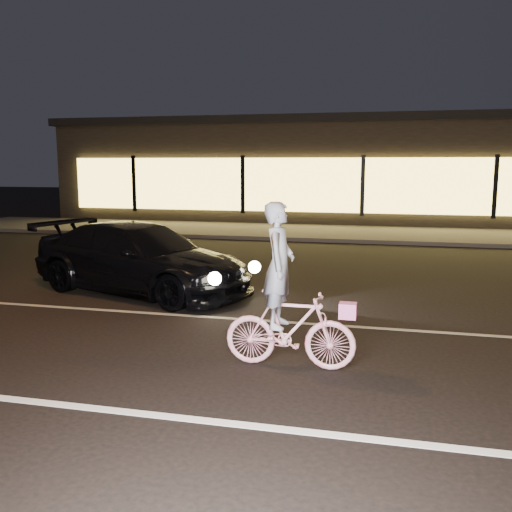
# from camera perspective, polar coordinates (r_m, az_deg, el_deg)

# --- Properties ---
(ground) EXTENTS (90.00, 90.00, 0.00)m
(ground) POSITION_cam_1_polar(r_m,az_deg,el_deg) (6.84, 3.05, -11.33)
(ground) COLOR black
(ground) RESTS_ON ground
(lane_stripe_near) EXTENTS (60.00, 0.12, 0.01)m
(lane_stripe_near) POSITION_cam_1_polar(r_m,az_deg,el_deg) (5.49, 0.02, -16.67)
(lane_stripe_near) COLOR silver
(lane_stripe_near) RESTS_ON ground
(lane_stripe_far) EXTENTS (60.00, 0.10, 0.01)m
(lane_stripe_far) POSITION_cam_1_polar(r_m,az_deg,el_deg) (8.71, 5.51, -6.76)
(lane_stripe_far) COLOR gray
(lane_stripe_far) RESTS_ON ground
(sidewalk) EXTENTS (30.00, 4.00, 0.12)m
(sidewalk) POSITION_cam_1_polar(r_m,az_deg,el_deg) (19.47, 10.18, 2.21)
(sidewalk) COLOR #383533
(sidewalk) RESTS_ON ground
(storefront) EXTENTS (25.40, 8.42, 4.20)m
(storefront) POSITION_cam_1_polar(r_m,az_deg,el_deg) (25.29, 11.19, 8.52)
(storefront) COLOR black
(storefront) RESTS_ON ground
(cyclist) EXTENTS (1.56, 0.54, 1.97)m
(cyclist) POSITION_cam_1_polar(r_m,az_deg,el_deg) (6.73, 3.11, -5.40)
(cyclist) COLOR #FF4876
(cyclist) RESTS_ON ground
(sedan) EXTENTS (4.82, 3.12, 1.30)m
(sedan) POSITION_cam_1_polar(r_m,az_deg,el_deg) (10.84, -11.46, -0.22)
(sedan) COLOR black
(sedan) RESTS_ON ground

